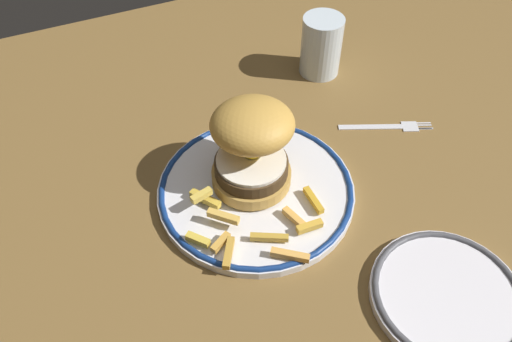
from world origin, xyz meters
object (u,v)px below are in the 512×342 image
at_px(burger, 252,143).
at_px(water_glass, 321,49).
at_px(dinner_plate, 256,190).
at_px(fork, 388,126).
at_px(side_plate, 447,295).

xyz_separation_m(burger, water_glass, (0.21, 0.18, -0.03)).
height_order(dinner_plate, fork, dinner_plate).
xyz_separation_m(side_plate, fork, (0.10, 0.27, -0.01)).
xyz_separation_m(burger, fork, (0.23, 0.02, -0.07)).
relative_size(dinner_plate, fork, 1.92).
bearing_deg(dinner_plate, burger, 79.52).
relative_size(water_glass, fork, 0.73).
distance_m(burger, fork, 0.25).
bearing_deg(burger, side_plate, -62.77).
distance_m(burger, side_plate, 0.30).
relative_size(water_glass, side_plate, 0.57).
height_order(burger, water_glass, burger).
height_order(dinner_plate, side_plate, same).
xyz_separation_m(dinner_plate, side_plate, (0.14, -0.23, -0.00)).
xyz_separation_m(water_glass, fork, (0.03, -0.17, -0.04)).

